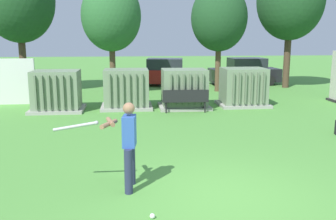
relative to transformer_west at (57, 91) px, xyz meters
name	(u,v)px	position (x,y,z in m)	size (l,w,h in m)	color
ground_plane	(224,197)	(4.63, -8.78, -0.79)	(96.00, 96.00, 0.00)	#51933D
transformer_west	(57,91)	(0.00, 0.00, 0.00)	(2.10, 1.70, 1.62)	#9E9B93
transformer_mid_west	(126,89)	(2.77, 0.31, 0.00)	(2.10, 1.70, 1.62)	#9E9B93
transformer_mid_east	(184,89)	(5.16, 0.10, 0.00)	(2.10, 1.70, 1.62)	#9E9B93
transformer_east	(243,88)	(7.75, 0.36, 0.00)	(2.10, 1.70, 1.62)	#9E9B93
park_bench	(185,99)	(5.07, -0.86, -0.25)	(1.81, 0.45, 0.92)	black
batter	(127,141)	(2.83, -8.17, 0.19)	(1.62, 0.73, 1.74)	#282D4C
sports_ball	(152,216)	(3.24, -9.48, -0.74)	(0.09, 0.09, 0.09)	white
tree_left	(19,1)	(-2.58, 5.08, 3.91)	(3.58, 3.58, 6.85)	#4C3828
tree_center_left	(111,16)	(2.05, 4.40, 3.14)	(3.00, 3.00, 5.73)	brown
tree_center_right	(219,18)	(7.64, 4.68, 3.08)	(2.95, 2.95, 5.64)	brown
tree_right	(290,1)	(11.92, 5.73, 4.09)	(3.72, 3.72, 7.11)	#4C3828
parked_car_leftmost	(163,73)	(4.93, 7.38, -0.04)	(4.40, 2.36, 1.62)	maroon
parked_car_left_of_center	(245,72)	(9.97, 7.35, -0.04)	(4.28, 2.07, 1.62)	black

